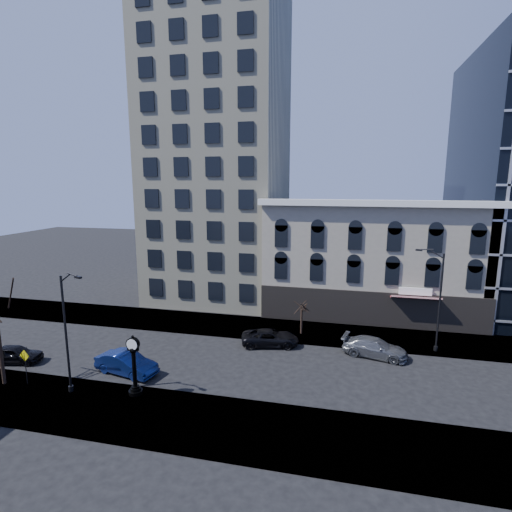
% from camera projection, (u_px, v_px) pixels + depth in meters
% --- Properties ---
extents(ground, '(160.00, 160.00, 0.00)m').
position_uv_depth(ground, '(220.00, 362.00, 31.82)').
color(ground, black).
rests_on(ground, ground).
extents(sidewalk_far, '(160.00, 6.00, 0.12)m').
position_uv_depth(sidewalk_far, '(245.00, 327.00, 39.47)').
color(sidewalk_far, gray).
rests_on(sidewalk_far, ground).
extents(sidewalk_near, '(160.00, 6.00, 0.12)m').
position_uv_depth(sidewalk_near, '(179.00, 419.00, 24.14)').
color(sidewalk_near, gray).
rests_on(sidewalk_near, ground).
extents(cream_tower, '(15.90, 15.40, 42.50)m').
position_uv_depth(cream_tower, '(218.00, 138.00, 47.68)').
color(cream_tower, beige).
rests_on(cream_tower, ground).
extents(victorian_row, '(22.60, 11.19, 12.50)m').
position_uv_depth(victorian_row, '(370.00, 258.00, 43.28)').
color(victorian_row, gray).
rests_on(victorian_row, ground).
extents(street_clock, '(0.94, 0.94, 4.17)m').
position_uv_depth(street_clock, '(134.00, 368.00, 26.57)').
color(street_clock, black).
rests_on(street_clock, sidewalk_near).
extents(street_lamp_near, '(2.13, 0.96, 8.58)m').
position_uv_depth(street_lamp_near, '(68.00, 301.00, 25.71)').
color(street_lamp_near, black).
rests_on(street_lamp_near, sidewalk_near).
extents(street_lamp_far, '(2.23, 0.85, 8.82)m').
position_uv_depth(street_lamp_far, '(434.00, 273.00, 32.83)').
color(street_lamp_far, black).
rests_on(street_lamp_far, sidewalk_far).
extents(bare_tree_far, '(2.24, 2.24, 3.84)m').
position_uv_depth(bare_tree_far, '(302.00, 304.00, 37.04)').
color(bare_tree_far, black).
rests_on(bare_tree_far, sidewalk_far).
extents(warning_sign, '(0.82, 0.13, 2.53)m').
position_uv_depth(warning_sign, '(25.00, 361.00, 27.91)').
color(warning_sign, black).
rests_on(warning_sign, sidewalk_near).
extents(car_near_a, '(4.44, 2.54, 1.42)m').
position_uv_depth(car_near_a, '(15.00, 354.00, 31.67)').
color(car_near_a, black).
rests_on(car_near_a, ground).
extents(car_near_b, '(5.16, 2.71, 1.62)m').
position_uv_depth(car_near_b, '(126.00, 363.00, 29.85)').
color(car_near_b, '#0C194C').
rests_on(car_near_b, ground).
extents(car_far_a, '(5.40, 3.34, 1.39)m').
position_uv_depth(car_far_a, '(270.00, 338.00, 35.00)').
color(car_far_a, black).
rests_on(car_far_a, ground).
extents(car_far_b, '(5.58, 3.28, 1.52)m').
position_uv_depth(car_far_b, '(375.00, 348.00, 32.80)').
color(car_far_b, '#595B60').
rests_on(car_far_b, ground).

